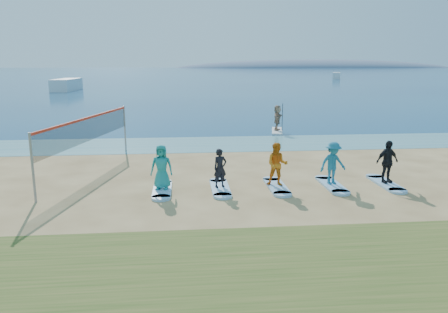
{
  "coord_description": "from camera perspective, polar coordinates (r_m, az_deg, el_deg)",
  "views": [
    {
      "loc": [
        -2.95,
        -15.19,
        4.9
      ],
      "look_at": [
        -1.29,
        2.0,
        1.1
      ],
      "focal_mm": 35.0,
      "sensor_mm": 36.0,
      "label": 1
    }
  ],
  "objects": [
    {
      "name": "student_4",
      "position": [
        18.63,
        20.54,
        -0.64
      ],
      "size": [
        1.07,
        0.64,
        1.72
      ],
      "primitive_type": "imported",
      "rotation": [
        0.0,
        0.0,
        0.24
      ],
      "color": "black",
      "rests_on": "surfboard_4"
    },
    {
      "name": "surfboard_0",
      "position": [
        17.01,
        -8.06,
        -4.3
      ],
      "size": [
        0.7,
        2.2,
        0.09
      ],
      "primitive_type": "cube",
      "color": "#91BDE1",
      "rests_on": "ground"
    },
    {
      "name": "surfboard_3",
      "position": [
        17.99,
        13.88,
        -3.62
      ],
      "size": [
        0.7,
        2.2,
        0.09
      ],
      "primitive_type": "cube",
      "color": "#91BDE1",
      "rests_on": "ground"
    },
    {
      "name": "ground",
      "position": [
        16.23,
        5.26,
        -5.22
      ],
      "size": [
        600.0,
        600.0,
        0.0
      ],
      "primitive_type": "plane",
      "color": "tan",
      "rests_on": "ground"
    },
    {
      "name": "paddleboard",
      "position": [
        30.97,
        6.94,
        3.33
      ],
      "size": [
        1.3,
        3.08,
        0.12
      ],
      "primitive_type": "cube",
      "rotation": [
        0.0,
        0.0,
        -0.2
      ],
      "color": "silver",
      "rests_on": "ground"
    },
    {
      "name": "boat_offshore_a",
      "position": [
        77.88,
        -19.81,
        8.09
      ],
      "size": [
        3.43,
        8.79,
        1.96
      ],
      "primitive_type": "cube",
      "rotation": [
        0.0,
        0.0,
        -0.07
      ],
      "color": "silver",
      "rests_on": "ground"
    },
    {
      "name": "surfboard_2",
      "position": [
        17.38,
        6.88,
        -3.9
      ],
      "size": [
        0.7,
        2.2,
        0.09
      ],
      "primitive_type": "cube",
      "color": "#91BDE1",
      "rests_on": "ground"
    },
    {
      "name": "island_ridge",
      "position": [
        330.09,
        11.98,
        11.31
      ],
      "size": [
        220.0,
        56.0,
        18.0
      ],
      "primitive_type": "ellipsoid",
      "color": "slate",
      "rests_on": "ground"
    },
    {
      "name": "surfboard_1",
      "position": [
        17.05,
        -0.51,
        -4.13
      ],
      "size": [
        0.7,
        2.2,
        0.09
      ],
      "primitive_type": "cube",
      "color": "#91BDE1",
      "rests_on": "ground"
    },
    {
      "name": "student_1",
      "position": [
        16.84,
        -0.51,
        -1.52
      ],
      "size": [
        0.65,
        0.55,
        1.51
      ],
      "primitive_type": "imported",
      "rotation": [
        0.0,
        0.0,
        0.4
      ],
      "color": "black",
      "rests_on": "surfboard_1"
    },
    {
      "name": "student_2",
      "position": [
        17.15,
        6.96,
        -1.03
      ],
      "size": [
        0.97,
        0.84,
        1.7
      ],
      "primitive_type": "imported",
      "rotation": [
        0.0,
        0.0,
        -0.26
      ],
      "color": "orange",
      "rests_on": "surfboard_2"
    },
    {
      "name": "paddleboarder",
      "position": [
        30.84,
        6.99,
        5.05
      ],
      "size": [
        1.09,
        1.7,
        1.75
      ],
      "primitive_type": "imported",
      "rotation": [
        0.0,
        0.0,
        1.18
      ],
      "color": "tan",
      "rests_on": "paddleboard"
    },
    {
      "name": "ocean",
      "position": [
        175.28,
        -4.63,
        10.78
      ],
      "size": [
        600.0,
        600.0,
        0.0
      ],
      "primitive_type": "plane",
      "color": "navy",
      "rests_on": "ground"
    },
    {
      "name": "volleyball_net",
      "position": [
        20.32,
        -17.33,
        3.37
      ],
      "size": [
        2.17,
        8.85,
        2.5
      ],
      "rotation": [
        0.0,
        0.0,
        -0.23
      ],
      "color": "gray",
      "rests_on": "ground"
    },
    {
      "name": "shallow_water",
      "position": [
        26.31,
        1.02,
        1.7
      ],
      "size": [
        600.0,
        600.0,
        0.0
      ],
      "primitive_type": "plane",
      "color": "teal",
      "rests_on": "ground"
    },
    {
      "name": "surfboard_4",
      "position": [
        18.84,
        20.33,
        -3.32
      ],
      "size": [
        0.7,
        2.2,
        0.09
      ],
      "primitive_type": "cube",
      "color": "#91BDE1",
      "rests_on": "ground"
    },
    {
      "name": "boat_offshore_b",
      "position": [
        125.14,
        14.44,
        9.79
      ],
      "size": [
        3.81,
        6.18,
        1.74
      ],
      "primitive_type": "cube",
      "rotation": [
        0.0,
        0.0,
        -0.34
      ],
      "color": "silver",
      "rests_on": "ground"
    },
    {
      "name": "student_0",
      "position": [
        16.77,
        -8.16,
        -1.35
      ],
      "size": [
        0.89,
        0.63,
        1.71
      ],
      "primitive_type": "imported",
      "rotation": [
        0.0,
        0.0,
        -0.1
      ],
      "color": "teal",
      "rests_on": "surfboard_0"
    },
    {
      "name": "student_3",
      "position": [
        17.76,
        14.03,
        -0.85
      ],
      "size": [
        1.2,
        0.84,
        1.7
      ],
      "primitive_type": "imported",
      "rotation": [
        0.0,
        0.0,
        0.21
      ],
      "color": "#1C6B8A",
      "rests_on": "surfboard_3"
    }
  ]
}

